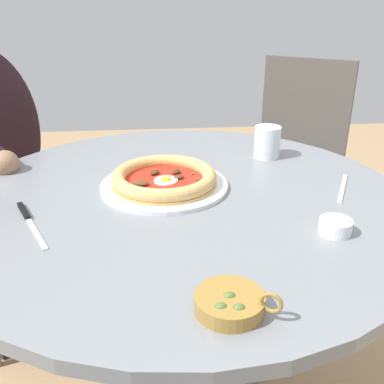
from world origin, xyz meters
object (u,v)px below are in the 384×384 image
at_px(water_glass, 267,144).
at_px(cafe_chair_spare_near, 295,147).
at_px(dining_table, 184,255).
at_px(pizza_on_plate, 164,180).
at_px(olive_pan, 231,303).
at_px(fork_utensil, 343,188).
at_px(ramekin_capers, 335,226).
at_px(steak_knife, 28,218).

xyz_separation_m(water_glass, cafe_chair_spare_near, (-0.28, -0.58, -0.21)).
height_order(dining_table, cafe_chair_spare_near, cafe_chair_spare_near).
xyz_separation_m(pizza_on_plate, olive_pan, (-0.08, 0.45, -0.01)).
bearing_deg(fork_utensil, dining_table, 0.03).
xyz_separation_m(ramekin_capers, olive_pan, (0.24, 0.21, -0.00)).
bearing_deg(pizza_on_plate, fork_utensil, 173.87).
bearing_deg(ramekin_capers, water_glass, -86.51).
bearing_deg(water_glass, pizza_on_plate, 32.75).
xyz_separation_m(pizza_on_plate, cafe_chair_spare_near, (-0.57, -0.77, -0.19)).
bearing_deg(dining_table, fork_utensil, -179.97).
bearing_deg(ramekin_capers, steak_knife, -10.46).
relative_size(pizza_on_plate, olive_pan, 2.49).
bearing_deg(pizza_on_plate, ramekin_capers, 142.27).
bearing_deg(olive_pan, dining_table, -84.43).
height_order(dining_table, ramekin_capers, ramekin_capers).
bearing_deg(water_glass, olive_pan, 71.75).
bearing_deg(olive_pan, water_glass, -108.25).
height_order(steak_knife, fork_utensil, steak_knife).
bearing_deg(cafe_chair_spare_near, fork_utensil, 79.19).
distance_m(olive_pan, fork_utensil, 0.53).
height_order(water_glass, cafe_chair_spare_near, cafe_chair_spare_near).
height_order(ramekin_capers, olive_pan, olive_pan).
relative_size(water_glass, ramekin_capers, 1.39).
distance_m(water_glass, fork_utensil, 0.27).
relative_size(water_glass, cafe_chair_spare_near, 0.10).
distance_m(steak_knife, fork_utensil, 0.70).
bearing_deg(dining_table, water_glass, -137.11).
distance_m(water_glass, olive_pan, 0.67).
bearing_deg(steak_knife, fork_utensil, -172.62).
bearing_deg(fork_utensil, steak_knife, 7.38).
relative_size(pizza_on_plate, cafe_chair_spare_near, 0.33).
height_order(olive_pan, cafe_chair_spare_near, cafe_chair_spare_near).
bearing_deg(pizza_on_plate, steak_knife, 25.64).
xyz_separation_m(fork_utensil, cafe_chair_spare_near, (-0.15, -0.81, -0.18)).
distance_m(pizza_on_plate, water_glass, 0.35).
relative_size(dining_table, fork_utensil, 6.55).
distance_m(olive_pan, cafe_chair_spare_near, 1.33).
xyz_separation_m(steak_knife, cafe_chair_spare_near, (-0.85, -0.90, -0.18)).
relative_size(dining_table, ramekin_capers, 16.59).
xyz_separation_m(pizza_on_plate, ramekin_capers, (-0.32, 0.25, -0.00)).
xyz_separation_m(water_glass, steak_knife, (0.57, 0.32, -0.03)).
bearing_deg(steak_knife, olive_pan, 138.91).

